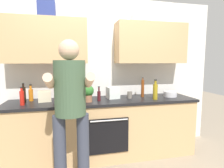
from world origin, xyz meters
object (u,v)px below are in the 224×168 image
(bottle_hotsauce, at_px, (22,98))
(mixing_bowl, at_px, (170,94))
(grocery_bag_produce, at_px, (113,93))
(grocery_bag_crisps, at_px, (65,94))
(bottle_juice, at_px, (31,94))
(bottle_vinegar, at_px, (143,88))
(bottle_soy, at_px, (24,94))
(person_standing, at_px, (70,104))
(cup_stoneware, at_px, (130,95))
(bottle_water, at_px, (78,92))
(potted_herb, at_px, (88,92))
(bottle_wine, at_px, (99,95))
(bottle_oil, at_px, (155,91))
(grocery_bag_rice, at_px, (45,96))

(bottle_hotsauce, xyz_separation_m, mixing_bowl, (2.24, 0.12, -0.06))
(grocery_bag_produce, xyz_separation_m, grocery_bag_crisps, (-0.74, -0.12, 0.03))
(mixing_bowl, bearing_deg, bottle_juice, 176.14)
(bottle_vinegar, relative_size, bottle_soy, 1.14)
(bottle_vinegar, distance_m, bottle_juice, 1.72)
(person_standing, relative_size, mixing_bowl, 7.93)
(bottle_juice, relative_size, grocery_bag_crisps, 1.08)
(cup_stoneware, distance_m, mixing_bowl, 0.70)
(bottle_water, bearing_deg, mixing_bowl, -5.66)
(bottle_water, xyz_separation_m, potted_herb, (0.13, -0.26, 0.04))
(bottle_soy, relative_size, grocery_bag_crisps, 1.23)
(bottle_wine, relative_size, potted_herb, 0.89)
(bottle_juice, relative_size, cup_stoneware, 2.33)
(bottle_hotsauce, height_order, bottle_wine, bottle_hotsauce)
(bottle_oil, distance_m, bottle_soy, 1.91)
(grocery_bag_crisps, bearing_deg, bottle_oil, -4.78)
(bottle_oil, relative_size, bottle_water, 1.21)
(bottle_soy, distance_m, mixing_bowl, 2.25)
(mixing_bowl, bearing_deg, bottle_wine, -176.18)
(bottle_hotsauce, bearing_deg, bottle_water, 19.60)
(bottle_soy, distance_m, potted_herb, 0.90)
(potted_herb, relative_size, grocery_bag_rice, 1.30)
(bottle_juice, height_order, bottle_water, bottle_water)
(mixing_bowl, relative_size, grocery_bag_rice, 1.16)
(bottle_wine, distance_m, cup_stoneware, 0.51)
(bottle_hotsauce, bearing_deg, bottle_wine, 2.01)
(bottle_wine, bearing_deg, bottle_hotsauce, -177.99)
(grocery_bag_produce, height_order, grocery_bag_rice, grocery_bag_produce)
(bottle_oil, distance_m, bottle_water, 1.19)
(person_standing, xyz_separation_m, bottle_oil, (1.27, 0.52, 0.01))
(bottle_water, bearing_deg, bottle_vinegar, -3.97)
(person_standing, distance_m, bottle_oil, 1.37)
(person_standing, distance_m, grocery_bag_rice, 0.84)
(cup_stoneware, relative_size, potted_herb, 0.43)
(bottle_hotsauce, relative_size, cup_stoneware, 2.32)
(grocery_bag_produce, bearing_deg, bottle_wine, -148.89)
(cup_stoneware, bearing_deg, bottle_wine, -169.38)
(bottle_wine, xyz_separation_m, cup_stoneware, (0.50, 0.09, -0.03))
(bottle_hotsauce, relative_size, mixing_bowl, 1.14)
(bottle_wine, distance_m, grocery_bag_produce, 0.29)
(cup_stoneware, bearing_deg, mixing_bowl, -1.15)
(bottle_vinegar, xyz_separation_m, potted_herb, (-0.90, -0.18, -0.00))
(potted_herb, bearing_deg, grocery_bag_rice, 163.10)
(bottle_soy, height_order, grocery_bag_rice, bottle_soy)
(bottle_juice, distance_m, bottle_water, 0.68)
(bottle_vinegar, distance_m, bottle_water, 1.04)
(bottle_oil, distance_m, cup_stoneware, 0.40)
(bottle_wine, xyz_separation_m, potted_herb, (-0.16, -0.03, 0.05))
(bottle_vinegar, distance_m, grocery_bag_crisps, 1.24)
(bottle_vinegar, distance_m, cup_stoneware, 0.27)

